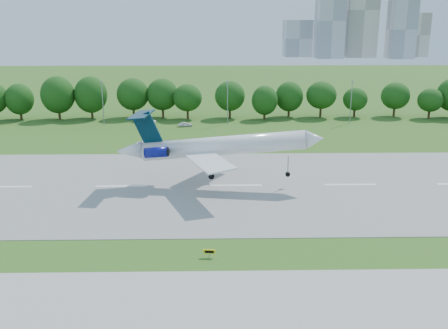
% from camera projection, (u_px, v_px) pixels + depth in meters
% --- Properties ---
extents(ground, '(600.00, 600.00, 0.00)m').
position_uv_depth(ground, '(402.00, 246.00, 63.42)').
color(ground, '#315A17').
rests_on(ground, ground).
extents(runway, '(400.00, 45.00, 0.08)m').
position_uv_depth(runway, '(350.00, 185.00, 87.48)').
color(runway, gray).
rests_on(runway, ground).
extents(tree_line, '(288.40, 8.40, 10.40)m').
position_uv_depth(tree_line, '(293.00, 97.00, 150.36)').
color(tree_line, '#382314').
rests_on(tree_line, ground).
extents(light_poles, '(175.90, 0.25, 12.19)m').
position_uv_depth(light_poles, '(289.00, 102.00, 140.64)').
color(light_poles, gray).
rests_on(light_poles, ground).
extents(skyline, '(127.00, 52.00, 80.00)m').
position_uv_depth(skyline, '(356.00, 22.00, 433.43)').
color(skyline, '#B2B2B7').
rests_on(skyline, ground).
extents(airliner, '(35.70, 25.77, 11.18)m').
position_uv_depth(airliner, '(213.00, 146.00, 85.25)').
color(airliner, white).
rests_on(airliner, ground).
extents(taxi_sign_left, '(1.47, 0.34, 1.03)m').
position_uv_depth(taxi_sign_left, '(209.00, 252.00, 59.97)').
color(taxi_sign_left, gray).
rests_on(taxi_sign_left, ground).
extents(service_vehicle_a, '(3.45, 1.21, 1.14)m').
position_uv_depth(service_vehicle_a, '(150.00, 121.00, 143.41)').
color(service_vehicle_a, white).
rests_on(service_vehicle_a, ground).
extents(service_vehicle_b, '(4.20, 2.52, 1.34)m').
position_uv_depth(service_vehicle_b, '(185.00, 124.00, 138.23)').
color(service_vehicle_b, white).
rests_on(service_vehicle_b, ground).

